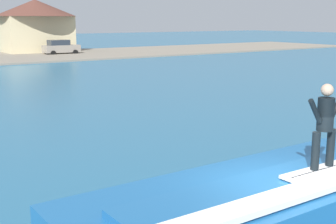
# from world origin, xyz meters

# --- Properties ---
(wave_crest) EXTENTS (10.36, 2.86, 1.39)m
(wave_crest) POSITION_xyz_m (0.89, 0.34, 0.66)
(wave_crest) COLOR #1E5E9A
(wave_crest) RESTS_ON ground_plane
(surfboard) EXTENTS (2.07, 0.47, 0.06)m
(surfboard) POSITION_xyz_m (0.90, -0.21, 1.43)
(surfboard) COLOR white
(surfboard) RESTS_ON wave_crest
(surfer) EXTENTS (1.03, 0.32, 1.67)m
(surfer) POSITION_xyz_m (0.91, -0.15, 2.38)
(surfer) COLOR black
(surfer) RESTS_ON surfboard
(car_far_shore) EXTENTS (4.40, 2.13, 1.86)m
(car_far_shore) POSITION_xyz_m (15.25, 49.15, 0.95)
(car_far_shore) COLOR gray
(car_far_shore) RESTS_ON ground_plane
(house_gabled_white) EXTENTS (10.40, 10.40, 6.86)m
(house_gabled_white) POSITION_xyz_m (14.12, 54.41, 4.04)
(house_gabled_white) COLOR beige
(house_gabled_white) RESTS_ON ground_plane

